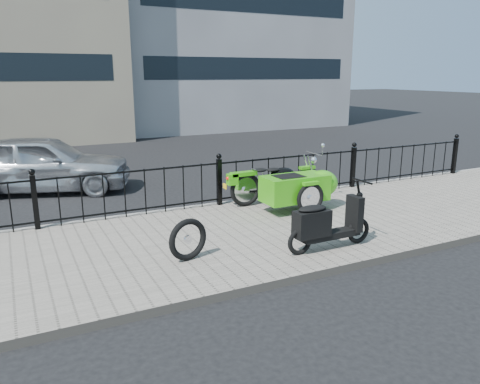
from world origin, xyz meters
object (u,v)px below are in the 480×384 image
spare_tire (188,239)px  sedan_car (43,163)px  motorcycle_sidecar (298,185)px  scooter (325,225)px

spare_tire → sedan_car: sedan_car is taller
motorcycle_sidecar → sedan_car: 6.17m
scooter → sedan_car: (-3.51, 6.42, 0.17)m
motorcycle_sidecar → scooter: bearing=-113.4°
motorcycle_sidecar → spare_tire: (-2.94, -1.56, -0.16)m
motorcycle_sidecar → sedan_car: bearing=135.8°
spare_tire → scooter: bearing=-15.3°
spare_tire → sedan_car: (-1.48, 5.86, 0.25)m
sedan_car → motorcycle_sidecar: bearing=-115.4°
motorcycle_sidecar → sedan_car: size_ratio=0.56×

